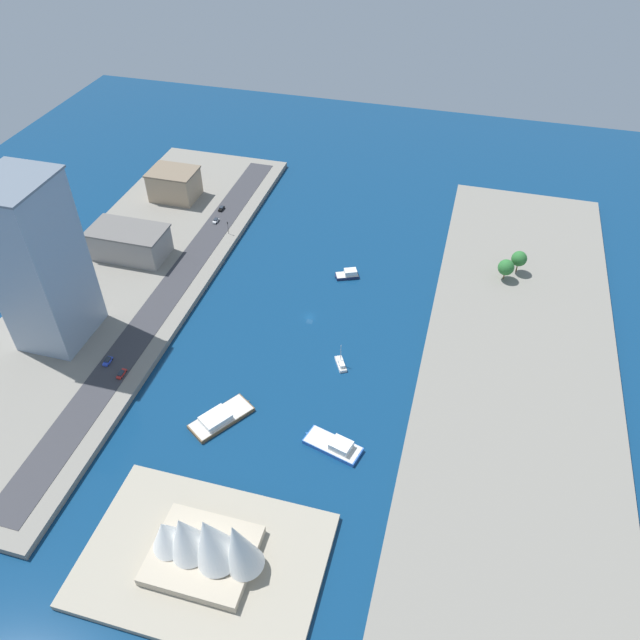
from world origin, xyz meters
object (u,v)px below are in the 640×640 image
barge_flat_brown (220,418)px  hatchback_blue (108,361)px  apartment_midrise_tan (174,184)px  opera_landmark (204,543)px  tower_tall_glass (39,264)px  suv_black (221,208)px  catamaran_blue (335,445)px  sailboat_small_white (341,364)px  pickup_red (121,374)px  patrol_launch_navy (348,274)px  van_white (216,221)px  traffic_light_waterfront (228,226)px  carpark_squat_concrete (129,242)px

barge_flat_brown → hatchback_blue: 50.41m
apartment_midrise_tan → opera_landmark: size_ratio=0.69×
tower_tall_glass → suv_black: 107.57m
catamaran_blue → tower_tall_glass: 121.42m
sailboat_small_white → apartment_midrise_tan: (109.16, -92.45, 8.99)m
pickup_red → opera_landmark: (-57.06, 55.97, 7.31)m
pickup_red → patrol_launch_navy: bearing=-128.3°
van_white → patrol_launch_navy: bearing=162.7°
barge_flat_brown → hatchback_blue: bearing=-14.4°
sailboat_small_white → barge_flat_brown: sailboat_small_white is taller
apartment_midrise_tan → traffic_light_waterfront: apartment_midrise_tan is taller
carpark_squat_concrete → suv_black: 52.33m
catamaran_blue → tower_tall_glass: size_ratio=0.31×
suv_black → pickup_red: 114.87m
sailboat_small_white → apartment_midrise_tan: bearing=-40.3°
catamaran_blue → traffic_light_waterfront: size_ratio=3.15×
patrol_launch_navy → carpark_squat_concrete: size_ratio=0.33×
apartment_midrise_tan → traffic_light_waterfront: size_ratio=3.57×
hatchback_blue → suv_black: bearing=-90.0°
sailboat_small_white → traffic_light_waterfront: 98.25m
carpark_squat_concrete → apartment_midrise_tan: size_ratio=1.45×
catamaran_blue → apartment_midrise_tan: size_ratio=0.88×
van_white → apartment_midrise_tan: bearing=-30.6°
traffic_light_waterfront → apartment_midrise_tan: bearing=-32.8°
patrol_launch_navy → apartment_midrise_tan: apartment_midrise_tan is taller
van_white → pickup_red: size_ratio=0.91×
traffic_light_waterfront → carpark_squat_concrete: bearing=37.2°
patrol_launch_navy → tower_tall_glass: (97.23, 66.56, 33.84)m
sailboat_small_white → van_white: bearing=-43.2°
catamaran_blue → van_white: bearing=-52.1°
hatchback_blue → patrol_launch_navy: bearing=-133.2°
van_white → catamaran_blue: bearing=127.9°
apartment_midrise_tan → van_white: apartment_midrise_tan is taller
apartment_midrise_tan → opera_landmark: 198.94m
hatchback_blue → catamaran_blue: bearing=171.4°
opera_landmark → hatchback_blue: bearing=-42.9°
suv_black → traffic_light_waterfront: 22.27m
patrol_launch_navy → carpark_squat_concrete: 97.88m
tower_tall_glass → pickup_red: size_ratio=13.51×
hatchback_blue → traffic_light_waterfront: traffic_light_waterfront is taller
apartment_midrise_tan → hatchback_blue: apartment_midrise_tan is taller
apartment_midrise_tan → suv_black: 28.37m
sailboat_small_white → suv_black: 119.45m
patrol_launch_navy → sailboat_small_white: size_ratio=1.11×
patrol_launch_navy → suv_black: suv_black is taller
catamaran_blue → van_white: van_white is taller
barge_flat_brown → tower_tall_glass: (73.73, -22.97, 33.94)m
tower_tall_glass → suv_black: bearing=-104.0°
patrol_launch_navy → pickup_red: bearing=51.7°
sailboat_small_white → pickup_red: bearing=20.6°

